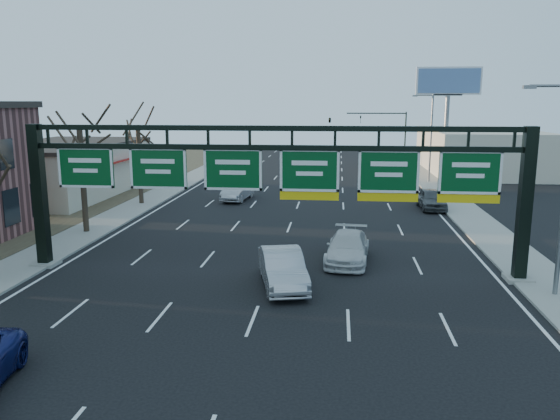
# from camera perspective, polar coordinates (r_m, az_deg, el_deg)

# --- Properties ---
(ground) EXTENTS (160.00, 160.00, 0.00)m
(ground) POSITION_cam_1_polar(r_m,az_deg,el_deg) (19.64, -3.83, -13.68)
(ground) COLOR black
(ground) RESTS_ON ground
(sidewalk_left) EXTENTS (3.00, 120.00, 0.12)m
(sidewalk_left) POSITION_cam_1_polar(r_m,az_deg,el_deg) (41.59, -16.62, -0.61)
(sidewalk_left) COLOR gray
(sidewalk_left) RESTS_ON ground
(sidewalk_right) EXTENTS (3.00, 120.00, 0.12)m
(sidewalk_right) POSITION_cam_1_polar(r_m,az_deg,el_deg) (39.61, 20.03, -1.40)
(sidewalk_right) COLOR gray
(sidewalk_right) RESTS_ON ground
(lane_markings) EXTENTS (21.60, 120.00, 0.01)m
(lane_markings) POSITION_cam_1_polar(r_m,az_deg,el_deg) (38.56, 1.24, -1.12)
(lane_markings) COLOR white
(lane_markings) RESTS_ON ground
(sign_gantry) EXTENTS (24.60, 1.20, 7.20)m
(sign_gantry) POSITION_cam_1_polar(r_m,az_deg,el_deg) (25.96, -0.60, 3.19)
(sign_gantry) COLOR black
(sign_gantry) RESTS_ON ground
(cream_strip) EXTENTS (10.90, 18.40, 4.70)m
(cream_strip) POSITION_cam_1_polar(r_m,az_deg,el_deg) (52.97, -21.75, 4.05)
(cream_strip) COLOR #B9B29A
(cream_strip) RESTS_ON ground
(building_right_distant) EXTENTS (12.00, 20.00, 5.00)m
(building_right_distant) POSITION_cam_1_polar(r_m,az_deg,el_deg) (69.84, 20.11, 5.83)
(building_right_distant) COLOR #B9B29A
(building_right_distant) RESTS_ON ground
(tree_mid) EXTENTS (3.60, 3.60, 9.24)m
(tree_mid) POSITION_cam_1_polar(r_m,az_deg,el_deg) (36.23, -20.37, 9.91)
(tree_mid) COLOR #32261B
(tree_mid) RESTS_ON sidewalk_left
(tree_far) EXTENTS (3.60, 3.60, 8.86)m
(tree_far) POSITION_cam_1_polar(r_m,az_deg,el_deg) (45.43, -14.71, 9.90)
(tree_far) COLOR #32261B
(tree_far) RESTS_ON sidewalk_left
(streetlight_far) EXTENTS (2.15, 0.22, 9.00)m
(streetlight_far) POSITION_cam_1_polar(r_m,az_deg,el_deg) (58.37, 15.38, 7.72)
(streetlight_far) COLOR slate
(streetlight_far) RESTS_ON sidewalk_right
(billboard_right) EXTENTS (7.00, 0.50, 12.00)m
(billboard_right) POSITION_cam_1_polar(r_m,az_deg,el_deg) (63.63, 17.15, 11.48)
(billboard_right) COLOR slate
(billboard_right) RESTS_ON ground
(traffic_signal_mast) EXTENTS (10.16, 0.54, 7.00)m
(traffic_signal_mast) POSITION_cam_1_polar(r_m,az_deg,el_deg) (72.63, 8.16, 8.95)
(traffic_signal_mast) COLOR black
(traffic_signal_mast) RESTS_ON ground
(car_silver_sedan) EXTENTS (2.92, 5.36, 1.68)m
(car_silver_sedan) POSITION_cam_1_polar(r_m,az_deg,el_deg) (24.89, 0.27, -6.12)
(car_silver_sedan) COLOR #A1A1A5
(car_silver_sedan) RESTS_ON ground
(car_white_wagon) EXTENTS (2.59, 5.38, 1.51)m
(car_white_wagon) POSITION_cam_1_polar(r_m,az_deg,el_deg) (28.89, 7.08, -3.91)
(car_white_wagon) COLOR silver
(car_white_wagon) RESTS_ON ground
(car_grey_far) EXTENTS (1.98, 4.68, 1.58)m
(car_grey_far) POSITION_cam_1_polar(r_m,az_deg,el_deg) (44.22, 15.54, 1.10)
(car_grey_far) COLOR #424547
(car_grey_far) RESTS_ON ground
(car_silver_distant) EXTENTS (2.26, 4.97, 1.58)m
(car_silver_distant) POSITION_cam_1_polar(r_m,az_deg,el_deg) (46.71, -4.44, 2.01)
(car_silver_distant) COLOR #A6A5AA
(car_silver_distant) RESTS_ON ground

